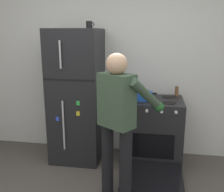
{
  "coord_description": "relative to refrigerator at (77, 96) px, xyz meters",
  "views": [
    {
      "loc": [
        0.58,
        -1.84,
        1.8
      ],
      "look_at": [
        0.06,
        1.32,
        1.0
      ],
      "focal_mm": 41.67,
      "sensor_mm": 36.0,
      "label": 1
    }
  ],
  "objects": [
    {
      "name": "kitchen_wall_back",
      "position": [
        0.47,
        0.38,
        0.43
      ],
      "size": [
        6.0,
        0.1,
        2.7
      ],
      "primitive_type": "cube",
      "color": "silver",
      "rests_on": "ground"
    },
    {
      "name": "refrigerator",
      "position": [
        0.0,
        0.0,
        0.0
      ],
      "size": [
        0.68,
        0.72,
        1.84
      ],
      "color": "black",
      "rests_on": "ground"
    },
    {
      "name": "stove_range",
      "position": [
        1.07,
        -0.02,
        -0.47
      ],
      "size": [
        0.76,
        1.22,
        0.92
      ],
      "color": "black",
      "rests_on": "ground"
    },
    {
      "name": "person_cook",
      "position": [
        0.72,
        -0.91,
        0.04
      ],
      "size": [
        0.7,
        0.76,
        1.6
      ],
      "color": "black",
      "rests_on": "ground"
    },
    {
      "name": "red_pot",
      "position": [
        0.91,
        -0.05,
        0.05
      ],
      "size": [
        0.37,
        0.27,
        0.11
      ],
      "color": "#19479E",
      "rests_on": "stove_range"
    },
    {
      "name": "coffee_mug",
      "position": [
        0.18,
        0.05,
        0.97
      ],
      "size": [
        0.11,
        0.08,
        0.1
      ],
      "color": "black",
      "rests_on": "refrigerator"
    },
    {
      "name": "pepper_mill",
      "position": [
        1.37,
        0.2,
        0.07
      ],
      "size": [
        0.05,
        0.05,
        0.14
      ],
      "primitive_type": "cylinder",
      "color": "brown",
      "rests_on": "stove_range"
    }
  ]
}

